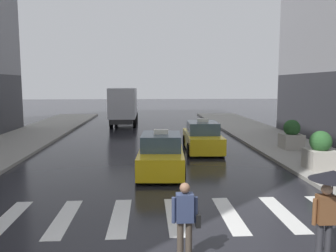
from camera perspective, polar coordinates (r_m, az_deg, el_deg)
The scene contains 8 objects.
crosswalk_markings at distance 9.86m, azimuth -3.38°, elevation -14.85°, with size 11.30×2.80×0.01m.
taxi_lead at distance 14.41m, azimuth -1.15°, elevation -4.81°, with size 2.12×4.63×1.80m.
taxi_second at distance 19.00m, azimuth 5.77°, elevation -1.97°, with size 2.01×4.58×1.80m.
box_truck at distance 30.84m, azimuth -7.40°, elevation 3.54°, with size 2.30×7.55×3.35m.
pedestrian_with_umbrella at distance 7.81m, azimuth 25.57°, elevation -9.74°, with size 0.96×0.96×1.94m.
pedestrian_with_handbag at distance 7.36m, azimuth 2.93°, elevation -14.85°, with size 0.60×0.24×1.65m.
planter_near_corner at distance 15.65m, azimuth 24.14°, elevation -3.94°, with size 1.10×1.10×1.60m.
planter_mid_block at distance 19.92m, azimuth 20.00°, elevation -1.52°, with size 1.10×1.10×1.60m.
Camera 1 is at (0.03, -6.16, 3.67)m, focal length 36.36 mm.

